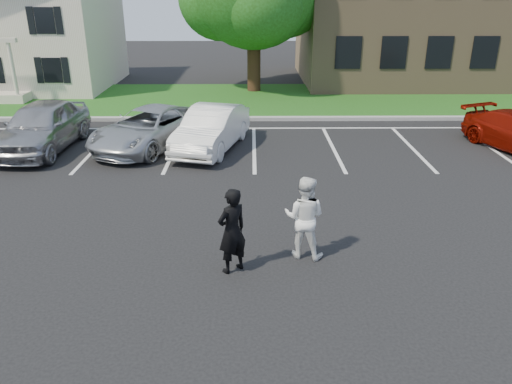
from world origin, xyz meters
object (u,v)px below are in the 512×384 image
(car_silver_minivan, at_px, (149,128))
(car_white_sedan, at_px, (212,129))
(car_silver_west, at_px, (42,126))
(man_black_suit, at_px, (232,231))
(man_white_shirt, at_px, (304,217))
(house, at_px, (14,15))
(office_building, at_px, (493,7))

(car_silver_minivan, bearing_deg, car_white_sedan, 19.00)
(car_silver_west, height_order, car_silver_minivan, car_silver_west)
(man_black_suit, distance_m, man_white_shirt, 1.60)
(house, xyz_separation_m, car_silver_minivan, (9.32, -11.75, -3.14))
(house, relative_size, car_white_sedan, 2.31)
(man_black_suit, relative_size, car_silver_minivan, 0.36)
(office_building, relative_size, man_white_shirt, 12.55)
(car_white_sedan, bearing_deg, car_silver_minivan, -171.32)
(car_silver_minivan, bearing_deg, car_silver_west, -150.93)
(car_silver_minivan, relative_size, car_white_sedan, 1.12)
(man_black_suit, relative_size, car_white_sedan, 0.40)
(house, height_order, office_building, office_building)
(man_black_suit, height_order, car_white_sedan, man_black_suit)
(house, distance_m, car_white_sedan, 16.91)
(car_white_sedan, bearing_deg, office_building, 57.13)
(man_black_suit, bearing_deg, office_building, -161.12)
(car_white_sedan, bearing_deg, man_black_suit, -68.00)
(house, distance_m, man_black_suit, 23.85)
(man_white_shirt, relative_size, car_silver_west, 0.36)
(man_black_suit, bearing_deg, house, -95.97)
(man_white_shirt, height_order, car_silver_west, man_white_shirt)
(house, bearing_deg, car_silver_minivan, -51.57)
(man_white_shirt, xyz_separation_m, car_silver_west, (-8.33, 7.50, -0.05))
(office_building, bearing_deg, house, -175.72)
(man_black_suit, bearing_deg, man_white_shirt, 164.34)
(house, xyz_separation_m, office_building, (27.00, 2.02, 0.33))
(office_building, xyz_separation_m, man_black_suit, (-14.48, -22.11, -3.27))
(car_silver_minivan, distance_m, car_white_sedan, 2.21)
(man_black_suit, bearing_deg, car_silver_minivan, -106.93)
(man_white_shirt, bearing_deg, house, -36.76)
(man_white_shirt, height_order, car_silver_minivan, man_white_shirt)
(man_white_shirt, height_order, car_white_sedan, man_white_shirt)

